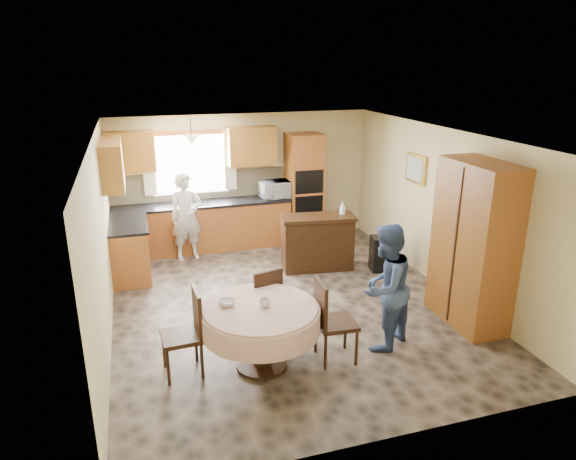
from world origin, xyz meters
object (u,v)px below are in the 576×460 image
(person_dining, at_px, (385,287))
(chair_back, at_px, (265,299))
(oven_tower, at_px, (304,188))
(dining_table, at_px, (261,320))
(person_sink, at_px, (186,217))
(chair_left, at_px, (188,328))
(chair_right, at_px, (330,317))
(cupboard, at_px, (474,245))
(sideboard, at_px, (317,244))

(person_dining, bearing_deg, chair_back, -58.67)
(oven_tower, xyz_separation_m, dining_table, (-1.93, -4.14, -0.45))
(oven_tower, relative_size, person_sink, 1.34)
(chair_left, xyz_separation_m, chair_right, (1.63, -0.24, 0.01))
(chair_left, bearing_deg, chair_back, 114.20)
(oven_tower, distance_m, chair_right, 4.41)
(chair_left, height_order, chair_back, chair_left)
(dining_table, bearing_deg, chair_right, -6.77)
(cupboard, bearing_deg, chair_right, -170.83)
(oven_tower, height_order, chair_right, oven_tower)
(person_sink, xyz_separation_m, person_dining, (2.00, -3.74, 0.02))
(oven_tower, bearing_deg, person_sink, -170.56)
(chair_right, height_order, person_sink, person_sink)
(oven_tower, bearing_deg, cupboard, -74.60)
(dining_table, bearing_deg, chair_back, 71.76)
(cupboard, distance_m, chair_left, 3.86)
(chair_left, height_order, person_sink, person_sink)
(chair_back, bearing_deg, oven_tower, -129.53)
(oven_tower, height_order, chair_back, oven_tower)
(cupboard, distance_m, dining_table, 3.05)
(sideboard, bearing_deg, person_sink, 159.05)
(oven_tower, height_order, chair_left, oven_tower)
(cupboard, bearing_deg, oven_tower, 105.40)
(chair_right, bearing_deg, cupboard, -77.69)
(chair_right, height_order, person_dining, person_dining)
(sideboard, height_order, dining_table, sideboard)
(person_sink, bearing_deg, dining_table, -95.75)
(oven_tower, distance_m, person_dining, 4.16)
(chair_back, height_order, person_dining, person_dining)
(cupboard, relative_size, person_sink, 1.42)
(chair_right, bearing_deg, chair_back, 41.17)
(dining_table, height_order, chair_back, chair_back)
(cupboard, bearing_deg, sideboard, 119.41)
(chair_right, xyz_separation_m, person_dining, (0.76, 0.10, 0.24))
(sideboard, height_order, chair_left, chair_left)
(sideboard, height_order, person_dining, person_dining)
(oven_tower, xyz_separation_m, person_dining, (-0.35, -4.13, -0.25))
(dining_table, distance_m, chair_left, 0.83)
(cupboard, relative_size, chair_left, 2.20)
(cupboard, bearing_deg, chair_left, -178.28)
(sideboard, distance_m, cupboard, 2.80)
(oven_tower, height_order, sideboard, oven_tower)
(chair_left, height_order, chair_right, chair_right)
(dining_table, relative_size, chair_left, 1.35)
(oven_tower, relative_size, cupboard, 0.95)
(chair_left, distance_m, chair_back, 1.16)
(sideboard, relative_size, chair_right, 1.20)
(person_sink, bearing_deg, cupboard, -57.77)
(sideboard, distance_m, person_dining, 2.64)
(cupboard, bearing_deg, person_sink, 134.35)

